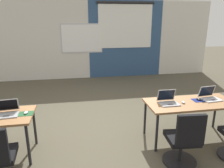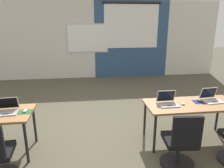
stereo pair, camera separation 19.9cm
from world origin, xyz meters
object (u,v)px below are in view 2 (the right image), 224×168
Objects in this scene: chair_near_right_inner at (180,145)px; mouse_near_right_inner at (183,104)px; mouse_near_left_inner at (25,111)px; laptop_near_right_end at (211,98)px; laptop_near_right_inner at (168,102)px; desk_near_right at (191,107)px; mouse_near_right_end at (200,101)px; laptop_near_left_inner at (7,109)px.

mouse_near_right_inner is at bearing -110.34° from chair_near_right_inner.
laptop_near_right_end reaches higher than mouse_near_left_inner.
laptop_near_right_inner is 0.27m from mouse_near_right_inner.
desk_near_right is 0.21m from mouse_near_right_end.
laptop_near_right_inner is at bearing -176.38° from mouse_near_right_end.
mouse_near_right_end is at bearing 179.64° from laptop_near_right_end.
chair_near_right_inner is at bearing -20.94° from laptop_near_left_inner.
mouse_near_right_end is at bearing -4.56° from laptop_near_left_inner.
chair_near_right_inner is at bearing -94.76° from laptop_near_right_inner.
laptop_near_right_end is (0.90, 0.79, 0.39)m from chair_near_right_inner.
laptop_near_left_inner is at bearing 179.59° from desk_near_right.
desk_near_right is at bearing -5.54° from laptop_near_left_inner.
mouse_near_left_inner and mouse_near_right_end have the same top height.
laptop_near_left_inner is (-2.65, 0.01, -0.00)m from laptop_near_right_inner.
laptop_near_right_end is at bearing 3.92° from laptop_near_right_inner.
laptop_near_left_inner is (-3.08, 0.02, 0.11)m from desk_near_right.
mouse_near_left_inner is 0.29× the size of laptop_near_right_end.
desk_near_right is at bearing -2.41° from laptop_near_right_inner.
mouse_near_right_inner is (-0.16, -0.02, 0.08)m from desk_near_right.
chair_near_right_inner is at bearing -144.99° from laptop_near_right_end.
desk_near_right is at bearing -175.51° from laptop_near_right_end.
mouse_near_right_inner reaches higher than desk_near_right.
mouse_near_right_inner is at bearing -176.43° from laptop_near_right_end.
laptop_near_right_inner is 0.92× the size of laptop_near_right_end.
laptop_near_right_inner is at bearing 177.98° from laptop_near_right_end.
chair_near_right_inner is 2.73m from laptop_near_left_inner.
mouse_near_left_inner is at bearing 179.52° from mouse_near_right_inner.
laptop_near_right_inner is 0.62m from mouse_near_right_end.
laptop_near_left_inner is 3.27m from mouse_near_right_end.
chair_near_right_inner is 8.70× the size of mouse_near_left_inner.
mouse_near_left_inner is (-2.32, 0.71, 0.36)m from chair_near_right_inner.
laptop_near_left_inner is 3.50m from laptop_near_right_end.
desk_near_right is 2.81m from mouse_near_left_inner.
laptop_near_right_inner is 0.85m from laptop_near_right_end.
mouse_near_right_end is at bearing -126.20° from chair_near_right_inner.
mouse_near_right_end reaches higher than desk_near_right.
chair_near_right_inner is at bearing -124.43° from desk_near_right.
laptop_near_left_inner reaches higher than mouse_near_left_inner.
mouse_near_left_inner is at bearing -12.19° from chair_near_right_inner.
laptop_near_right_inner is 2.37m from mouse_near_left_inner.
chair_near_right_inner is 1.08m from mouse_near_right_end.
desk_near_right is 14.19× the size of mouse_near_right_end.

